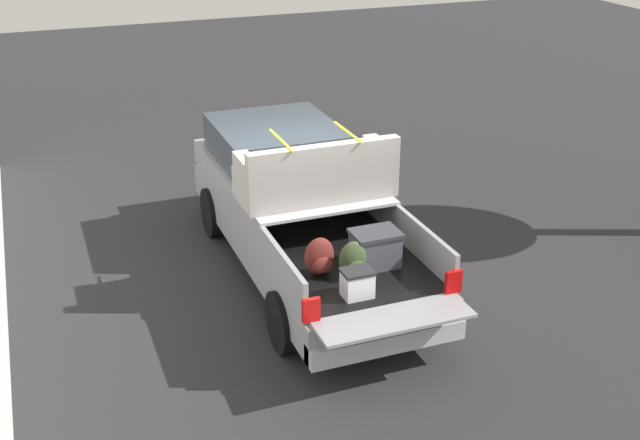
% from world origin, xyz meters
% --- Properties ---
extents(ground_plane, '(40.00, 40.00, 0.00)m').
position_xyz_m(ground_plane, '(0.00, 0.00, 0.00)').
color(ground_plane, '#262628').
extents(pickup_truck, '(6.05, 2.06, 2.23)m').
position_xyz_m(pickup_truck, '(0.36, -0.00, 0.96)').
color(pickup_truck, gray).
rests_on(pickup_truck, ground_plane).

